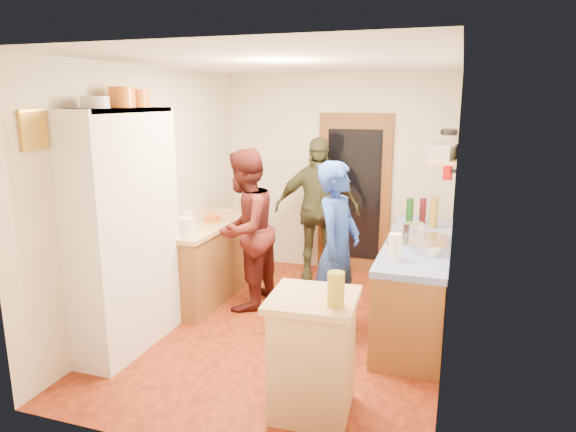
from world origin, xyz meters
The scene contains 44 objects.
floor centered at (0.00, 0.00, -0.01)m, with size 3.00×4.00×0.02m, color #943313.
ceiling centered at (0.00, 0.00, 2.61)m, with size 3.00×4.00×0.02m, color silver.
wall_back centered at (0.00, 2.01, 1.30)m, with size 3.00×0.02×2.60m, color beige.
wall_front centered at (0.00, -2.01, 1.30)m, with size 3.00×0.02×2.60m, color beige.
wall_left centered at (-1.51, 0.00, 1.30)m, with size 0.02×4.00×2.60m, color beige.
wall_right centered at (1.51, 0.00, 1.30)m, with size 0.02×4.00×2.60m, color beige.
door_frame centered at (0.25, 1.97, 1.05)m, with size 0.95×0.06×2.10m, color brown.
door_glass centered at (0.25, 1.94, 1.05)m, with size 0.70×0.02×1.70m, color black.
hutch_body centered at (-1.30, -0.80, 1.10)m, with size 0.40×1.20×2.20m, color white.
hutch_top_shelf centered at (-1.30, -0.80, 2.18)m, with size 0.40×1.14×0.04m, color white.
plate_stack centered at (-1.30, -1.06, 2.25)m, with size 0.23×0.23×0.10m, color white.
orange_pot_a centered at (-1.30, -0.71, 2.29)m, with size 0.22×0.22×0.18m, color orange.
orange_pot_b centered at (-1.30, -0.44, 2.28)m, with size 0.18×0.18×0.16m, color orange.
left_counter_base centered at (-1.20, 0.45, 0.42)m, with size 0.60×1.40×0.85m, color brown.
left_counter_top centered at (-1.20, 0.45, 0.88)m, with size 0.64×1.44×0.05m, color tan.
toaster centered at (-1.15, -0.07, 0.99)m, with size 0.24×0.16×0.18m, color white.
kettle centered at (-1.25, 0.22, 0.99)m, with size 0.16×0.16×0.17m, color white.
orange_bowl centered at (-1.12, 0.58, 0.94)m, with size 0.18×0.18×0.08m, color orange.
chopping_board centered at (-1.18, 1.06, 0.91)m, with size 0.30×0.22×0.03m, color tan.
right_counter_base centered at (1.20, 0.50, 0.42)m, with size 0.60×2.20×0.84m, color brown.
right_counter_top centered at (1.20, 0.50, 0.87)m, with size 0.62×2.22×0.06m, color #112EBC.
hob centered at (1.20, 0.42, 0.92)m, with size 0.55×0.58×0.04m, color silver.
pot_on_hob centered at (1.15, 0.48, 1.01)m, with size 0.21×0.21×0.13m, color silver.
bottle_a centered at (1.05, 1.06, 1.06)m, with size 0.08×0.08×0.31m, color #143F14.
bottle_b centered at (1.18, 1.23, 1.05)m, with size 0.07×0.07×0.29m, color #591419.
bottle_c centered at (1.31, 1.05, 1.07)m, with size 0.09×0.09×0.35m, color olive.
paper_towel centered at (1.05, -0.25, 1.02)m, with size 0.11×0.11×0.24m, color white.
mixing_bowl centered at (1.30, 0.02, 0.95)m, with size 0.26×0.26×0.10m, color silver.
island_base centered at (0.61, -1.30, 0.43)m, with size 0.55×0.55×0.86m, color tan.
island_top centered at (0.61, -1.30, 0.89)m, with size 0.62×0.62×0.05m, color tan.
cutting_board centered at (0.56, -1.25, 0.90)m, with size 0.35×0.28×0.02m, color white.
oil_jar centered at (0.80, -1.41, 1.03)m, with size 0.12×0.12×0.24m, color #AD9E2D.
pan_rail centered at (1.46, 1.52, 2.05)m, with size 0.02×0.02×0.65m, color silver.
pan_hang_a centered at (1.40, 1.35, 1.92)m, with size 0.18×0.18×0.05m, color black.
pan_hang_b centered at (1.40, 1.55, 1.90)m, with size 0.16×0.16×0.05m, color black.
pan_hang_c centered at (1.40, 1.75, 1.91)m, with size 0.17×0.17×0.05m, color black.
wall_shelf centered at (1.37, 0.45, 1.70)m, with size 0.26×0.42×0.03m, color tan.
radio centered at (1.37, 0.45, 1.79)m, with size 0.22×0.30×0.15m, color silver.
ext_bracket centered at (1.47, 1.70, 1.45)m, with size 0.06×0.10×0.04m, color black.
fire_extinguisher centered at (1.41, 1.70, 1.50)m, with size 0.11×0.11×0.32m, color red.
picture_frame centered at (-1.48, -1.55, 2.05)m, with size 0.03×0.25×0.30m, color gold.
person_hob centered at (0.50, 0.03, 0.86)m, with size 0.62×0.41×1.71m, color #1F3D97.
person_left centered at (-0.61, 0.44, 0.88)m, with size 0.86×0.67×1.76m, color #481815.
person_back centered at (-0.12, 1.52, 0.91)m, with size 1.07×0.44×1.82m, color #393B24.
Camera 1 is at (1.52, -4.59, 2.28)m, focal length 32.00 mm.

